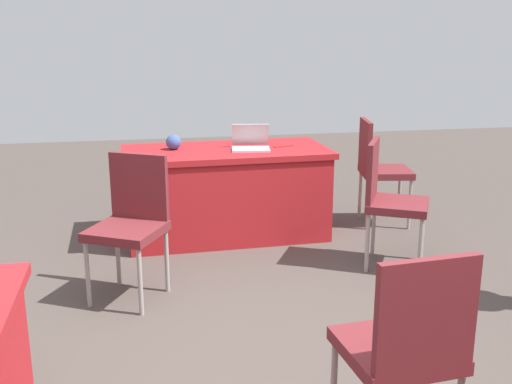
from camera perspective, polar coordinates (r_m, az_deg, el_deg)
name	(u,v)px	position (r m, az deg, el deg)	size (l,w,h in m)	color
ground_plane	(253,366)	(3.41, -0.30, -16.06)	(14.40, 14.40, 0.00)	#4C423D
table_foreground	(226,192)	(5.28, -2.83, -0.01)	(1.78, 0.88, 0.77)	#AD1E23
chair_near_front	(378,164)	(5.67, 11.43, 2.57)	(0.51, 0.51, 0.97)	#9E9993
chair_tucked_left	(388,195)	(4.65, 12.36, -0.29)	(0.60, 0.60, 0.96)	#9E9993
chair_tucked_right	(406,342)	(2.57, 13.95, -13.57)	(0.48, 0.48, 0.95)	#9E9993
chair_aisle	(131,217)	(4.10, -11.68, -2.36)	(0.60, 0.60, 0.96)	#9E9993
laptop_silver	(251,145)	(5.17, -0.51, 4.49)	(0.36, 0.34, 0.21)	silver
yarn_ball	(173,142)	(5.20, -7.77, 4.68)	(0.13, 0.13, 0.13)	#3F5999
scissors_red	(283,146)	(5.30, 2.58, 4.35)	(0.18, 0.04, 0.01)	red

